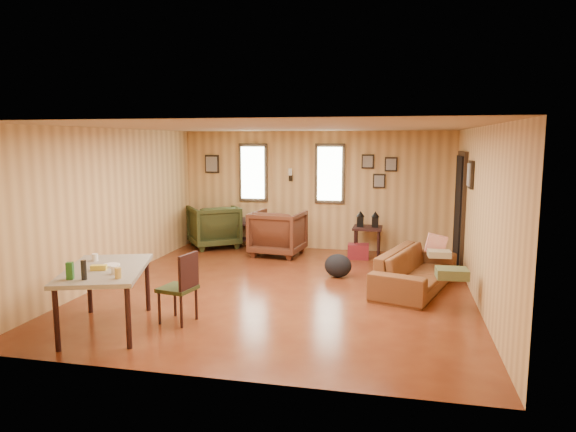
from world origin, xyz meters
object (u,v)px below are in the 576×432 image
end_table (249,230)px  dining_table (105,274)px  side_table (368,225)px  recliner_green (214,224)px  recliner_brown (278,231)px  sofa (416,263)px

end_table → dining_table: size_ratio=0.38×
side_table → recliner_green: bearing=177.3°
end_table → side_table: 2.53m
side_table → recliner_brown: bearing=-169.7°
sofa → end_table: size_ratio=3.20×
sofa → recliner_green: (-4.03, 2.26, 0.09)m
end_table → sofa: bearing=-36.4°
recliner_brown → side_table: 1.73m
sofa → side_table: 2.28m
sofa → recliner_green: bearing=78.4°
recliner_brown → side_table: size_ratio=1.10×
recliner_brown → dining_table: recliner_brown is taller
end_table → dining_table: (-0.25, -4.96, 0.32)m
recliner_brown → recliner_green: size_ratio=0.99×
end_table → recliner_green: bearing=-163.5°
recliner_brown → recliner_green: (-1.49, 0.46, 0.00)m
sofa → dining_table: dining_table is taller
recliner_green → recliner_brown: bearing=126.9°
dining_table → sofa: bearing=16.3°
sofa → recliner_green: size_ratio=2.06×
recliner_green → dining_table: 4.78m
sofa → end_table: sofa is taller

